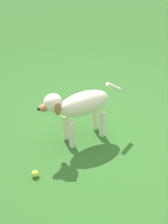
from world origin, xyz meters
TOP-DOWN VIEW (x-y plane):
  - ground at (0.00, 0.00)m, footprint 14.00×14.00m
  - dog at (0.27, -0.23)m, footprint 0.82×0.58m
  - tennis_ball_0 at (-0.29, -0.67)m, footprint 0.07×0.07m
  - tennis_ball_1 at (0.95, -0.34)m, footprint 0.07×0.07m

SIDE VIEW (x-z plane):
  - ground at x=0.00m, z-range 0.00..0.00m
  - tennis_ball_0 at x=-0.29m, z-range 0.00..0.07m
  - tennis_ball_1 at x=0.95m, z-range 0.00..0.07m
  - dog at x=0.27m, z-range 0.10..0.74m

